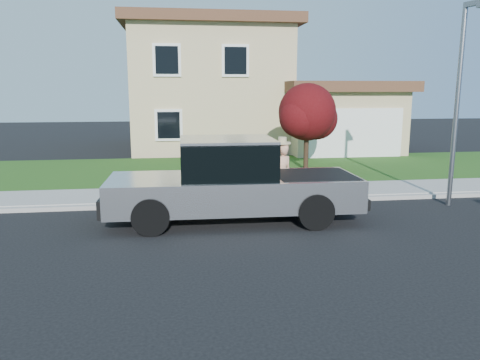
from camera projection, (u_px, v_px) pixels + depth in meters
name	position (u px, v px, depth m)	size (l,w,h in m)	color
ground	(262.00, 235.00, 10.68)	(80.00, 80.00, 0.00)	black
curb	(278.00, 201.00, 13.62)	(40.00, 0.20, 0.12)	gray
sidewalk	(270.00, 193.00, 14.69)	(40.00, 2.00, 0.15)	gray
lawn	(248.00, 170.00, 19.07)	(40.00, 7.00, 0.10)	#234D16
house	(232.00, 91.00, 26.18)	(14.00, 11.30, 6.85)	tan
pickup_truck	(232.00, 183.00, 11.66)	(6.39, 2.51, 2.08)	black
woman	(282.00, 173.00, 13.23)	(0.76, 0.64, 1.96)	tan
ornamental_tree	(308.00, 115.00, 18.35)	(2.49, 2.24, 3.41)	black
trash_bin	(273.00, 179.00, 13.68)	(0.65, 0.75, 1.06)	#0E3519
street_lamp	(460.00, 94.00, 12.76)	(0.37, 0.72, 5.53)	slate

